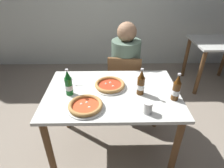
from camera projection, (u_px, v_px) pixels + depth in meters
name	position (u px, v px, depth m)	size (l,w,h in m)	color
ground_plane	(112.00, 147.00, 2.10)	(8.00, 8.00, 0.00)	gray
dining_table_main	(112.00, 102.00, 1.76)	(1.20, 0.80, 0.75)	silver
chair_behind_table	(124.00, 82.00, 2.36)	(0.45, 0.45, 0.85)	brown
diner_seated	(125.00, 73.00, 2.35)	(0.34, 0.34, 1.21)	#2D3342
dining_table_background	(217.00, 51.00, 2.94)	(0.80, 0.70, 0.75)	silver
pizza_margherita_near	(110.00, 85.00, 1.76)	(0.30, 0.30, 0.04)	white
pizza_marinara_far	(86.00, 106.00, 1.49)	(0.30, 0.30, 0.04)	white
beer_bottle_left	(69.00, 84.00, 1.61)	(0.07, 0.07, 0.25)	#14591E
beer_bottle_center	(176.00, 89.00, 1.55)	(0.07, 0.07, 0.25)	#512D0F
beer_bottle_right	(141.00, 84.00, 1.62)	(0.07, 0.07, 0.25)	#512D0F
napkin_with_cutlery	(74.00, 81.00, 1.86)	(0.19, 0.19, 0.01)	white
paper_cup	(148.00, 107.00, 1.43)	(0.07, 0.07, 0.10)	white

